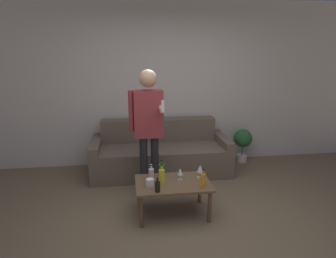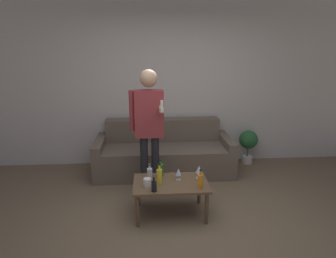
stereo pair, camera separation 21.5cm
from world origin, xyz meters
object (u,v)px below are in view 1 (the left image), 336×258
object	(u,v)px
couch	(160,154)
person_standing_front	(148,122)
bottle_orange	(203,180)
coffee_table	(173,186)

from	to	relation	value
couch	person_standing_front	size ratio (longest dim) A/B	1.28
couch	bottle_orange	bearing A→B (deg)	-78.06
coffee_table	person_standing_front	world-z (taller)	person_standing_front
couch	person_standing_front	world-z (taller)	person_standing_front
couch	bottle_orange	distance (m)	1.54
couch	coffee_table	size ratio (longest dim) A/B	2.46
bottle_orange	couch	bearing A→B (deg)	101.94
coffee_table	bottle_orange	bearing A→B (deg)	-27.56
bottle_orange	person_standing_front	xyz separation A→B (m)	(-0.56, 0.72, 0.52)
coffee_table	bottle_orange	xyz separation A→B (m)	(0.32, -0.17, 0.14)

